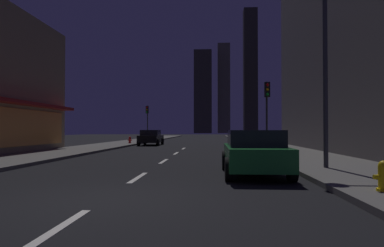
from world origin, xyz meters
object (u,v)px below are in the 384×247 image
object	(u,v)px
fire_hydrant_yellow_near	(384,177)
traffic_light_near_right	(267,101)
car_parked_near	(254,152)
car_parked_far	(151,137)
traffic_light_far_left	(147,115)
street_lamp_right	(301,27)
fire_hydrant_far_left	(130,140)

from	to	relation	value
fire_hydrant_yellow_near	traffic_light_near_right	size ratio (longest dim) A/B	0.16
car_parked_near	car_parked_far	bearing A→B (deg)	109.56
traffic_light_far_left	street_lamp_right	distance (m)	29.13
traffic_light_far_left	street_lamp_right	xyz separation A→B (m)	(10.88, -26.95, 1.87)
fire_hydrant_far_left	car_parked_far	bearing A→B (deg)	-24.49
fire_hydrant_yellow_near	street_lamp_right	xyz separation A→B (m)	(-0.52, 4.48, 4.61)
street_lamp_right	car_parked_near	bearing A→B (deg)	-150.48
fire_hydrant_far_left	traffic_light_far_left	world-z (taller)	traffic_light_far_left
traffic_light_near_right	car_parked_far	bearing A→B (deg)	129.23
fire_hydrant_yellow_near	fire_hydrant_far_left	world-z (taller)	same
car_parked_near	street_lamp_right	bearing A→B (deg)	29.52
fire_hydrant_yellow_near	fire_hydrant_far_left	distance (m)	27.45
fire_hydrant_far_left	street_lamp_right	xyz separation A→B (m)	(11.28, -20.30, 4.61)
fire_hydrant_yellow_near	traffic_light_near_right	distance (m)	12.89
car_parked_near	traffic_light_far_left	world-z (taller)	traffic_light_far_left
car_parked_near	street_lamp_right	distance (m)	4.78
car_parked_far	fire_hydrant_far_left	world-z (taller)	car_parked_far
car_parked_near	traffic_light_near_right	xyz separation A→B (m)	(1.90, 9.12, 2.45)
car_parked_far	fire_hydrant_yellow_near	size ratio (longest dim) A/B	6.48
street_lamp_right	traffic_light_far_left	bearing A→B (deg)	111.98
car_parked_far	street_lamp_right	bearing A→B (deg)	-65.00
fire_hydrant_yellow_near	street_lamp_right	world-z (taller)	street_lamp_right
fire_hydrant_far_left	traffic_light_near_right	world-z (taller)	traffic_light_near_right
car_parked_far	street_lamp_right	distance (m)	21.68
car_parked_far	fire_hydrant_far_left	distance (m)	2.54
car_parked_near	fire_hydrant_yellow_near	xyz separation A→B (m)	(2.30, -3.48, -0.29)
traffic_light_near_right	traffic_light_far_left	bearing A→B (deg)	120.27
traffic_light_near_right	street_lamp_right	distance (m)	8.32
car_parked_far	street_lamp_right	xyz separation A→B (m)	(8.98, -19.25, 4.33)
fire_hydrant_far_left	traffic_light_far_left	xyz separation A→B (m)	(0.40, 6.65, 2.74)
car_parked_near	fire_hydrant_yellow_near	size ratio (longest dim) A/B	6.48
fire_hydrant_far_left	traffic_light_near_right	bearing A→B (deg)	-46.92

